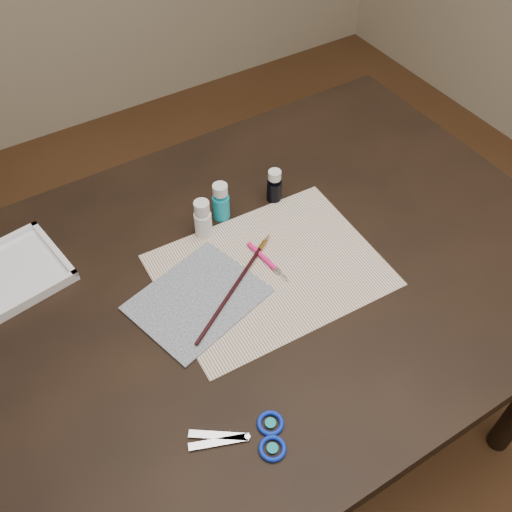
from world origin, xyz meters
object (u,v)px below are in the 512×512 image
scissors (238,441)px  palette_tray (15,271)px  paint_bottle_navy (274,186)px  paper (270,270)px  canvas (198,299)px  paint_bottle_white (203,219)px  paint_bottle_cyan (221,201)px

scissors → palette_tray: palette_tray is taller
paint_bottle_navy → palette_tray: (-0.55, 0.08, -0.03)m
paper → canvas: (-0.16, 0.01, 0.00)m
paint_bottle_navy → palette_tray: size_ratio=0.43×
paint_bottle_white → paint_bottle_navy: size_ratio=1.13×
canvas → scissors: scissors is taller
canvas → paint_bottle_white: paint_bottle_white is taller
paper → palette_tray: bearing=149.7°
paper → paint_bottle_white: 0.17m
scissors → palette_tray: 0.56m
canvas → palette_tray: bearing=138.6°
paint_bottle_white → paper: bearing=-68.0°
paint_bottle_white → paint_bottle_navy: paint_bottle_white is taller
paper → paint_bottle_cyan: (-0.01, 0.18, 0.04)m
canvas → paint_bottle_cyan: bearing=49.0°
canvas → palette_tray: palette_tray is taller
paint_bottle_navy → palette_tray: 0.56m
paint_bottle_cyan → paint_bottle_navy: (0.13, -0.01, -0.00)m
paper → paint_bottle_white: paint_bottle_white is taller
palette_tray → scissors: bearing=-69.2°
paint_bottle_cyan → scissors: 0.51m
paper → canvas: bearing=176.4°
palette_tray → canvas: bearing=-41.4°
paint_bottle_white → paint_bottle_cyan: 0.06m
canvas → paint_bottle_navy: size_ratio=2.95×
paper → palette_tray: 0.50m
canvas → paint_bottle_cyan: (0.15, 0.17, 0.04)m
paper → paint_bottle_navy: (0.12, 0.17, 0.04)m
paper → paint_bottle_white: size_ratio=4.82×
canvas → scissors: (-0.08, -0.28, 0.00)m
paint_bottle_navy → scissors: 0.57m
canvas → paint_bottle_white: bearing=57.6°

